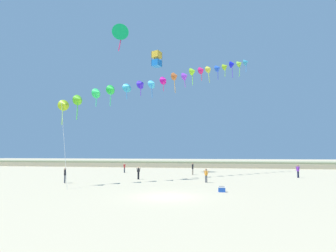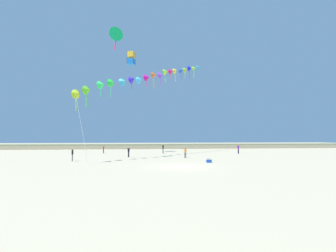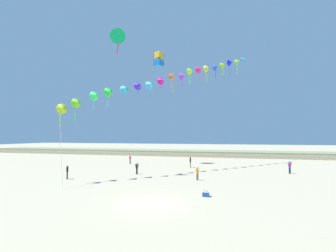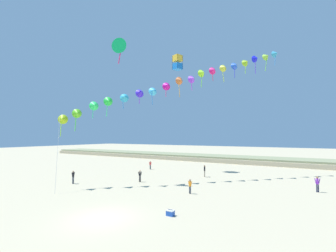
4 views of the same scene
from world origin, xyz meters
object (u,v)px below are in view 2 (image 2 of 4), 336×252
Objects in this scene: large_kite_low_lead at (115,35)px; person_mid_center at (72,154)px; person_far_right at (238,148)px; person_near_right at (129,151)px; large_kite_mid_trail at (131,58)px; beach_cooler at (209,161)px; person_far_center at (104,149)px; person_far_left at (185,152)px; person_near_left at (163,148)px.

person_mid_center is at bearing -145.28° from large_kite_low_lead.
person_mid_center is 0.97× the size of person_far_right.
person_near_right is 0.94× the size of person_mid_center.
person_near_right is 0.60× the size of large_kite_mid_trail.
large_kite_mid_trail reaches higher than beach_cooler.
person_near_right is 0.46× the size of large_kite_low_lead.
person_far_center is at bearing 128.72° from beach_cooler.
beach_cooler is at bearing -77.62° from person_far_left.
person_mid_center is 1.07× the size of person_far_center.
large_kite_mid_trail is (1.72, 12.76, 1.22)m from large_kite_low_lead.
person_near_left is at bearing 170.21° from person_far_right.
person_near_left reaches higher than beach_cooler.
person_far_right is 28.16m from large_kite_low_lead.
person_far_left is 0.59× the size of large_kite_mid_trail.
person_near_left is 9.69m from person_near_right.
person_mid_center reaches higher than person_near_right.
person_mid_center is 15.01m from person_far_left.
person_near_right reaches higher than person_far_left.
person_mid_center is 28.12m from person_far_right.
large_kite_low_lead reaches higher than beach_cooler.
large_kite_mid_trail is at bearing 152.62° from person_near_left.
large_kite_mid_trail is at bearing 82.34° from large_kite_low_lead.
person_near_right is at bearing -164.82° from person_far_right.
person_far_right is 27.25m from large_kite_mid_trail.
person_far_left is (14.71, 2.98, -0.08)m from person_mid_center.
person_near_left is 1.06× the size of person_mid_center.
person_far_right is at bearing 21.78° from person_mid_center.
beach_cooler is (9.81, -19.56, -18.68)m from large_kite_mid_trail.
beach_cooler is at bearing -77.38° from person_near_left.
person_far_left is (2.22, -9.80, -0.13)m from person_near_left.
large_kite_low_lead reaches higher than person_far_left.
person_far_right is at bearing 15.18° from person_near_right.
person_far_left is at bearing -146.84° from person_far_right.
large_kite_low_lead is at bearing -97.66° from large_kite_mid_trail.
large_kite_low_lead is 1.31× the size of large_kite_mid_trail.
person_far_left is 0.45× the size of large_kite_low_lead.
person_far_left is at bearing -57.21° from large_kite_mid_trail.
person_near_left is 1.13× the size of person_near_right.
beach_cooler is at bearing -30.55° from large_kite_low_lead.
person_near_right is 20.27m from person_far_right.
person_far_right is 1.10× the size of person_far_center.
person_far_right reaches higher than person_far_center.
person_far_center is 20.68m from large_kite_low_lead.
person_far_right is 25.12m from person_far_center.
person_near_right is 12.99m from beach_cooler.
person_near_left is at bearing -10.43° from person_far_center.
person_far_right is 2.89× the size of beach_cooler.
large_kite_mid_trail is (-6.14, 3.18, 17.89)m from person_near_left.
person_far_right is (11.40, 7.45, 0.10)m from person_far_left.
large_kite_mid_trail is (-0.21, 10.84, 18.01)m from person_near_right.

